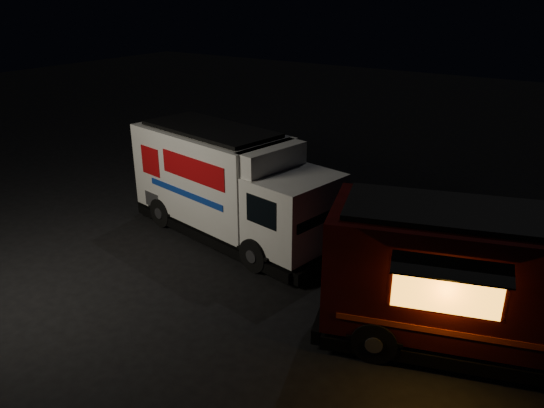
% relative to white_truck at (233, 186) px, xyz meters
% --- Properties ---
extents(ground, '(80.00, 80.00, 0.00)m').
position_rel_white_truck_xyz_m(ground, '(0.70, -2.47, -1.65)').
color(ground, black).
rests_on(ground, ground).
extents(white_truck, '(7.61, 3.73, 3.30)m').
position_rel_white_truck_xyz_m(white_truck, '(0.00, 0.00, 0.00)').
color(white_truck, silver).
rests_on(white_truck, ground).
extents(red_truck, '(7.15, 4.39, 3.12)m').
position_rel_white_truck_xyz_m(red_truck, '(7.68, -1.52, -0.09)').
color(red_truck, '#390A0A').
rests_on(red_truck, ground).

